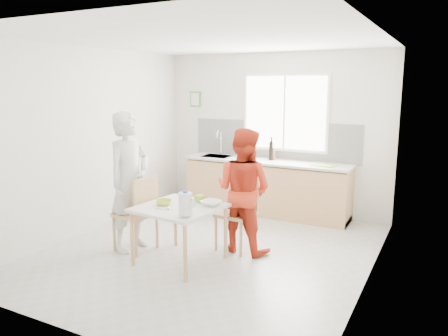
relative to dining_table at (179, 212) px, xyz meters
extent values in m
plane|color=#B7B7B2|center=(0.15, 0.48, -0.64)|extent=(4.50, 4.50, 0.00)
plane|color=silver|center=(0.15, 2.73, 0.71)|extent=(4.00, 0.00, 4.00)
plane|color=silver|center=(0.15, -1.77, 0.71)|extent=(4.00, 0.00, 4.00)
plane|color=silver|center=(-1.85, 0.48, 0.71)|extent=(0.00, 4.50, 4.50)
plane|color=silver|center=(2.15, 0.48, 0.71)|extent=(0.00, 4.50, 4.50)
plane|color=white|center=(0.15, 0.48, 2.06)|extent=(4.50, 4.50, 0.00)
cube|color=white|center=(0.35, 2.71, 1.06)|extent=(1.50, 0.03, 1.30)
cube|color=white|center=(0.35, 2.69, 1.06)|extent=(1.40, 0.02, 1.20)
cube|color=white|center=(0.35, 2.69, 1.06)|extent=(0.03, 0.03, 1.20)
cube|color=white|center=(0.15, 2.72, 0.59)|extent=(3.00, 0.02, 0.65)
cube|color=#479C49|center=(-1.40, 2.71, 1.26)|extent=(0.22, 0.02, 0.28)
cube|color=beige|center=(-1.40, 2.70, 1.26)|extent=(0.16, 0.01, 0.22)
cube|color=tan|center=(0.15, 2.43, -0.21)|extent=(2.80, 0.60, 0.86)
cube|color=#3F3326|center=(0.15, 2.43, -0.59)|extent=(2.80, 0.54, 0.10)
cube|color=silver|center=(0.15, 2.43, 0.26)|extent=(2.84, 0.64, 0.04)
cube|color=#A5A5AA|center=(-0.80, 2.43, 0.27)|extent=(0.50, 0.40, 0.03)
cylinder|color=silver|center=(-0.80, 2.59, 0.46)|extent=(0.02, 0.02, 0.36)
torus|color=silver|center=(-0.80, 2.52, 0.64)|extent=(0.02, 0.18, 0.18)
cube|color=white|center=(0.00, 0.00, 0.05)|extent=(1.01, 1.01, 0.04)
cylinder|color=tan|center=(-0.45, -0.36, -0.31)|extent=(0.05, 0.05, 0.66)
cylinder|color=tan|center=(-0.36, 0.45, -0.31)|extent=(0.05, 0.05, 0.66)
cylinder|color=tan|center=(0.36, -0.45, -0.31)|extent=(0.05, 0.05, 0.66)
cylinder|color=tan|center=(0.45, 0.36, -0.31)|extent=(0.05, 0.05, 0.66)
cube|color=tan|center=(-0.75, 0.08, -0.15)|extent=(0.50, 0.50, 0.04)
cube|color=tan|center=(-0.54, 0.05, 0.12)|extent=(0.08, 0.44, 0.48)
cylinder|color=tan|center=(-0.92, 0.29, -0.40)|extent=(0.04, 0.04, 0.47)
cylinder|color=tan|center=(-0.96, -0.10, -0.40)|extent=(0.04, 0.04, 0.47)
cylinder|color=tan|center=(-0.53, 0.25, -0.40)|extent=(0.04, 0.04, 0.47)
cylinder|color=tan|center=(-0.57, -0.14, -0.40)|extent=(0.04, 0.04, 0.47)
cube|color=tan|center=(0.42, 0.71, -0.16)|extent=(0.49, 0.49, 0.04)
cube|color=tan|center=(0.44, 0.91, 0.10)|extent=(0.43, 0.08, 0.47)
cylinder|color=tan|center=(0.21, 0.54, -0.41)|extent=(0.04, 0.04, 0.46)
cylinder|color=tan|center=(0.60, 0.50, -0.41)|extent=(0.04, 0.04, 0.46)
cylinder|color=tan|center=(0.25, 0.92, -0.41)|extent=(0.04, 0.04, 0.46)
cylinder|color=tan|center=(0.63, 0.88, -0.41)|extent=(0.04, 0.04, 0.46)
imported|color=silver|center=(-0.82, 0.08, 0.28)|extent=(0.50, 0.71, 1.83)
imported|color=red|center=(0.52, 0.72, 0.18)|extent=(0.85, 0.69, 1.63)
imported|color=#AFD430|center=(-0.20, -0.03, 0.10)|extent=(0.21, 0.21, 0.06)
imported|color=white|center=(0.32, 0.22, 0.10)|extent=(0.26, 0.26, 0.06)
cylinder|color=white|center=(0.29, -0.31, 0.22)|extent=(0.16, 0.16, 0.25)
cylinder|color=blue|center=(0.29, -0.31, 0.35)|extent=(0.05, 0.05, 0.03)
torus|color=white|center=(0.37, -0.31, 0.24)|extent=(0.12, 0.04, 0.12)
cube|color=#81B92A|center=(0.13, 0.27, 0.12)|extent=(0.11, 0.11, 0.09)
cylinder|color=#A5A5AA|center=(-0.10, -0.21, 0.08)|extent=(0.16, 0.05, 0.01)
cube|color=#8CC92E|center=(1.13, 2.37, 0.29)|extent=(0.38, 0.29, 0.01)
cylinder|color=black|center=(0.21, 2.47, 0.44)|extent=(0.07, 0.07, 0.32)
cylinder|color=black|center=(0.18, 2.57, 0.43)|extent=(0.07, 0.07, 0.30)
cylinder|color=brown|center=(0.24, 2.50, 0.36)|extent=(0.06, 0.06, 0.16)
imported|color=#999999|center=(-0.36, 2.59, 0.38)|extent=(0.12, 0.12, 0.20)
camera|label=1|loc=(2.85, -4.28, 1.52)|focal=35.00mm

